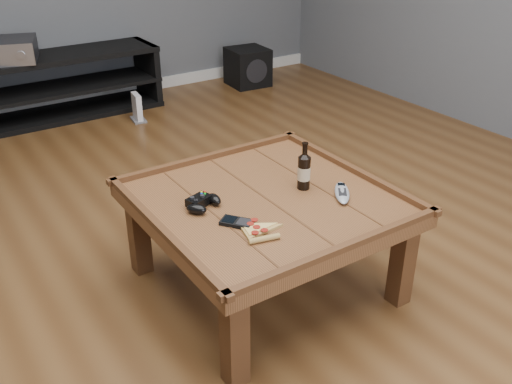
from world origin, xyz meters
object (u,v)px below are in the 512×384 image
av_receiver (3,50)px  subwoofer (248,67)px  game_controller (203,203)px  smartphone (237,222)px  beer_bottle (304,170)px  media_console (70,85)px  remote_control (342,193)px  game_console (137,109)px  coffee_table (266,210)px  pizza_slice (258,230)px

av_receiver → subwoofer: 2.10m
game_controller → smartphone: size_ratio=1.21×
beer_bottle → media_console: bearing=93.9°
beer_bottle → av_receiver: 2.83m
subwoofer → media_console: bearing=-179.4°
beer_bottle → smartphone: size_ratio=1.52×
remote_control → game_console: (0.09, 2.48, -0.37)m
beer_bottle → remote_control: size_ratio=1.10×
coffee_table → smartphone: (-0.21, -0.11, 0.07)m
media_console → subwoofer: (1.62, -0.11, -0.08)m
game_controller → beer_bottle: bearing=-29.2°
remote_control → subwoofer: 3.12m
game_console → remote_control: bearing=-83.9°
smartphone → game_controller: bearing=66.9°
coffee_table → media_console: (0.00, 2.75, -0.15)m
game_controller → game_console: size_ratio=0.79×
smartphone → coffee_table: bearing=-8.7°
smartphone → av_receiver: 2.87m
coffee_table → av_receiver: bearing=99.1°
smartphone → game_console: smartphone is taller
pizza_slice → smartphone: 0.10m
subwoofer → game_console: size_ratio=1.68×
pizza_slice → subwoofer: 3.38m
coffee_table → subwoofer: 3.10m
media_console → beer_bottle: beer_bottle is taller
coffee_table → smartphone: 0.25m
game_controller → subwoofer: game_controller is taller
pizza_slice → remote_control: size_ratio=1.24×
remote_control → subwoofer: (1.33, 2.80, -0.29)m
game_controller → subwoofer: size_ratio=0.47×
game_controller → media_console: bearing=66.6°
pizza_slice → subwoofer: bearing=71.1°
beer_bottle → pizza_slice: 0.43m
media_console → smartphone: 2.88m
av_receiver → subwoofer: bearing=15.7°
remote_control → coffee_table: bearing=-172.7°
beer_bottle → smartphone: (-0.40, -0.10, -0.08)m
av_receiver → beer_bottle: bearing=-58.6°
pizza_slice → game_console: size_ratio=1.11×
remote_control → subwoofer: remote_control is taller
media_console → game_controller: (-0.26, -2.67, 0.23)m
pizza_slice → game_console: (0.56, 2.53, -0.36)m
av_receiver → remote_control: bearing=-57.4°
beer_bottle → subwoofer: (1.43, 2.65, -0.37)m
coffee_table → beer_bottle: size_ratio=4.80×
coffee_table → game_console: bearing=80.8°
coffee_table → game_console: size_ratio=4.74×
coffee_table → game_controller: size_ratio=6.00×
coffee_table → remote_control: (0.28, -0.16, 0.07)m
beer_bottle → game_console: size_ratio=0.99×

